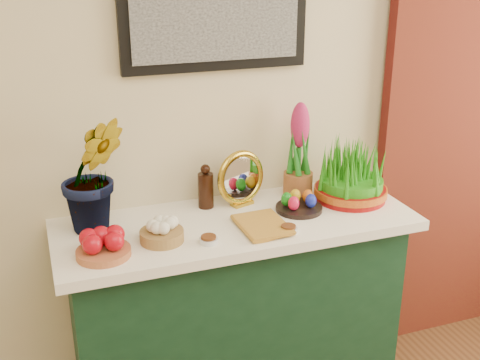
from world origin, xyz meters
name	(u,v)px	position (x,y,z in m)	size (l,w,h in m)	color
sideboard	(236,320)	(0.03, 2.00, 0.42)	(1.30, 0.45, 0.85)	#133621
tablecloth	(236,223)	(0.03, 2.00, 0.87)	(1.40, 0.55, 0.04)	white
hyacinth_green	(92,156)	(-0.48, 2.09, 1.18)	(0.29, 0.25, 0.58)	#207B20
apple_bowl	(103,246)	(-0.49, 1.87, 0.93)	(0.21, 0.21, 0.09)	#A85A35
garlic_basket	(162,232)	(-0.28, 1.91, 0.93)	(0.21, 0.21, 0.09)	#A07F40
vinegar_cruet	(206,188)	(-0.04, 2.15, 0.97)	(0.06, 0.06, 0.18)	black
mirror	(241,179)	(0.10, 2.14, 1.00)	(0.23, 0.12, 0.23)	gold
book	(241,228)	(0.01, 1.89, 0.91)	(0.16, 0.23, 0.03)	#B77F29
spice_dish_left	(209,240)	(-0.13, 1.84, 0.90)	(0.07, 0.07, 0.03)	silver
spice_dish_right	(288,229)	(0.18, 1.83, 0.90)	(0.07, 0.07, 0.03)	silver
egg_plate	(299,204)	(0.30, 1.99, 0.92)	(0.25, 0.25, 0.08)	black
hyacinth_pink	(299,155)	(0.36, 2.14, 1.07)	(0.12, 0.12, 0.41)	#9B592E
wheatgrass_sabzeh	(352,175)	(0.55, 2.03, 1.00)	(0.30, 0.30, 0.25)	maroon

